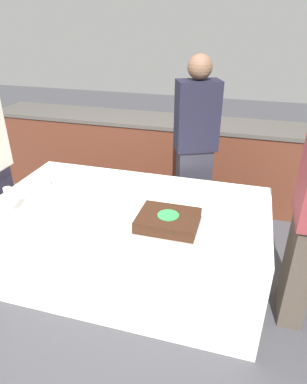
% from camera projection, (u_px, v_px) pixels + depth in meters
% --- Properties ---
extents(ground_plane, '(14.00, 14.00, 0.00)m').
position_uv_depth(ground_plane, '(134.00, 281.00, 2.83)').
color(ground_plane, '#424247').
extents(back_counter, '(4.40, 0.58, 0.92)m').
position_uv_depth(back_counter, '(177.00, 159.00, 3.95)').
color(back_counter, '#5B2D1E').
rests_on(back_counter, ground_plane).
extents(dining_table, '(1.96, 1.00, 0.75)m').
position_uv_depth(dining_table, '(133.00, 244.00, 2.66)').
color(dining_table, white).
rests_on(dining_table, ground_plane).
extents(cake, '(0.42, 0.35, 0.08)m').
position_uv_depth(cake, '(168.00, 221.00, 2.18)').
color(cake, '#B7B2AD').
rests_on(cake, dining_table).
extents(plate_stack, '(0.20, 0.20, 0.05)m').
position_uv_depth(plate_stack, '(37.00, 184.00, 2.67)').
color(plate_stack, white).
rests_on(plate_stack, dining_table).
extents(wine_glass, '(0.06, 0.06, 0.19)m').
position_uv_depth(wine_glass, '(9.00, 196.00, 2.29)').
color(wine_glass, white).
rests_on(wine_glass, dining_table).
extents(side_plate_near_cake, '(0.20, 0.20, 0.00)m').
position_uv_depth(side_plate_near_cake, '(184.00, 202.00, 2.46)').
color(side_plate_near_cake, white).
rests_on(side_plate_near_cake, dining_table).
extents(person_cutting_cake, '(0.40, 0.33, 1.70)m').
position_uv_depth(person_cutting_cake, '(195.00, 154.00, 2.95)').
color(person_cutting_cake, '#282833').
rests_on(person_cutting_cake, ground_plane).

